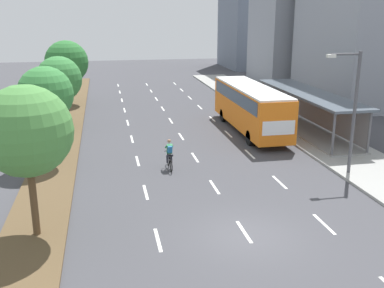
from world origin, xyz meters
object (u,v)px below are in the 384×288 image
Objects in this scene: median_tree_third at (59,79)px; median_tree_fourth at (67,62)px; bus at (250,104)px; cyclist at (170,156)px; bus_shelter at (311,107)px; median_tree_nearest at (26,132)px; median_tree_second at (46,94)px; streetlight at (352,105)px.

median_tree_third is 8.91m from median_tree_fourth.
bus is 10.17m from cyclist.
median_tree_nearest is (-17.68, -12.99, 2.43)m from bus_shelter.
median_tree_second is (-0.30, 8.90, -0.15)m from median_tree_nearest.
cyclist is at bearing -58.56° from median_tree_third.
median_tree_second is 0.94× the size of median_tree_fourth.
bus_shelter is 2.21× the size of median_tree_fourth.
median_tree_fourth reaches higher than cyclist.
cyclist is at bearing -16.71° from median_tree_second.
bus_shelter is 22.07m from median_tree_nearest.
streetlight reaches higher than median_tree_nearest.
median_tree_fourth is (-6.67, 19.79, 3.29)m from cyclist.
bus is at bearing 165.36° from bus_shelter.
cyclist is 0.34× the size of median_tree_third.
median_tree_second is (-6.62, 1.99, 3.36)m from cyclist.
median_tree_second reaches higher than bus_shelter.
median_tree_second is at bearing -89.76° from median_tree_third.
median_tree_nearest is 17.82m from median_tree_third.
streetlight reaches higher than median_tree_second.
bus is 1.91× the size of median_tree_nearest.
bus_shelter is 12.92m from cyclist.
median_tree_nearest is at bearing -88.93° from median_tree_third.
median_tree_third is (-18.01, 4.82, 1.88)m from bus_shelter.
median_tree_second is 0.86× the size of streetlight.
bus is at bearing 46.48° from median_tree_nearest.
bus is at bearing -15.08° from median_tree_third.
bus_shelter is 9.39m from streetlight.
bus_shelter is at bearing 76.68° from streetlight.
median_tree_fourth is at bearing 137.48° from bus.
cyclist is at bearing -71.37° from median_tree_fourth.
cyclist is 10.01m from median_tree_nearest.
median_tree_fourth is 27.68m from streetlight.
median_tree_third is at bearing 164.92° from bus.
cyclist is (-7.07, -7.19, -1.28)m from bus.
median_tree_fourth is at bearing 90.10° from median_tree_third.
median_tree_nearest is (-13.40, -14.11, 2.23)m from bus.
median_tree_third reaches higher than cyclist.
bus_shelter is at bearing 36.31° from median_tree_nearest.
median_tree_second is at bearing 163.29° from cyclist.
streetlight is (9.24, -2.85, 3.10)m from cyclist.
median_tree_second is 16.58m from streetlight.
bus is 1.89× the size of median_tree_fourth.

